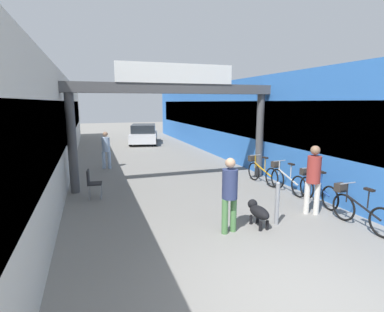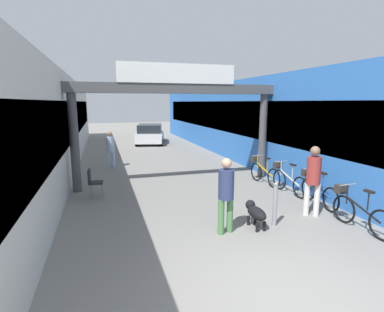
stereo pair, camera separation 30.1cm
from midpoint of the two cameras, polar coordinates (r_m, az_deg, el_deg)
ground_plane at (r=5.07m, az=18.37°, el=-24.69°), size 80.00×80.00×0.00m
storefront_left at (r=14.49m, az=-28.63°, el=5.34°), size 3.00×26.00×3.87m
storefront_right at (r=16.24m, az=9.75°, el=6.83°), size 3.00×26.00×3.87m
arcade_sign_gateway at (r=10.33m, az=-4.05°, el=10.45°), size 7.40×0.47×4.11m
pedestrian_with_dog at (r=6.58m, az=5.89°, el=-6.56°), size 0.41×0.41×1.69m
pedestrian_companion at (r=8.15m, az=21.16°, el=-3.43°), size 0.47×0.47×1.79m
pedestrian_carrying_crate at (r=13.49m, az=-16.69°, el=1.52°), size 0.41×0.41×1.61m
dog_on_leash at (r=7.20m, az=11.26°, el=-10.30°), size 0.31×0.77×0.57m
bicycle_black_nearest at (r=7.92m, az=28.12°, el=-8.83°), size 0.46×1.69×0.98m
bicycle_blue_second at (r=9.24m, az=21.60°, el=-5.70°), size 0.46×1.69×0.98m
bicycle_silver_third at (r=10.06m, az=16.57°, el=-4.13°), size 0.46×1.69×0.98m
bicycle_orange_farthest at (r=10.95m, az=12.17°, el=-2.78°), size 0.46×1.69×0.98m
bollard_post_metal at (r=7.33m, az=14.77°, el=-8.65°), size 0.10×0.10×1.05m
cafe_chair_black_nearer at (r=9.44m, az=-19.41°, el=-4.58°), size 0.44×0.44×0.89m
parked_car_white at (r=21.30m, az=-9.57°, el=4.13°), size 2.59×4.29×1.33m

